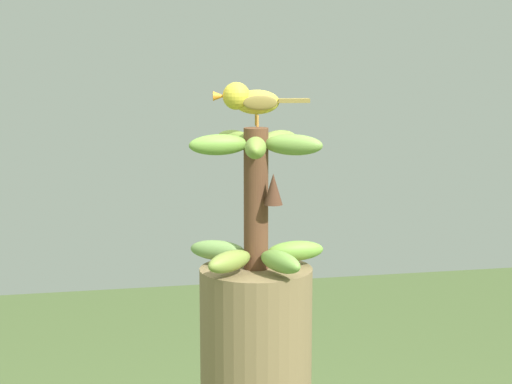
# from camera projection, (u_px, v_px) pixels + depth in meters

# --- Properties ---
(banana_bunch) EXTENTS (0.28, 0.27, 0.28)m
(banana_bunch) POSITION_uv_depth(u_px,v_px,m) (257.00, 199.00, 1.70)
(banana_bunch) COLOR brown
(banana_bunch) RESTS_ON banana_tree
(perched_bird) EXTENTS (0.06, 0.19, 0.09)m
(perched_bird) POSITION_uv_depth(u_px,v_px,m) (249.00, 99.00, 1.71)
(perched_bird) COLOR #C68933
(perched_bird) RESTS_ON banana_bunch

